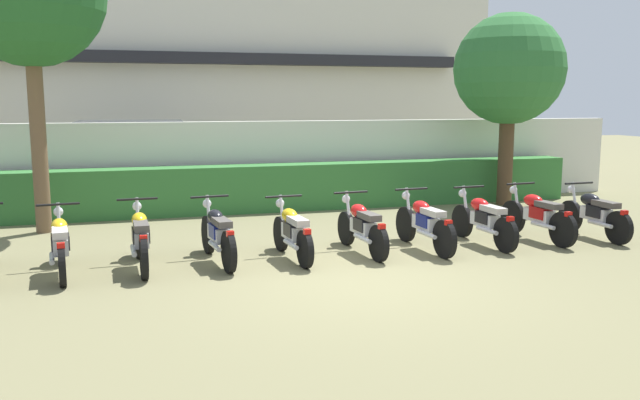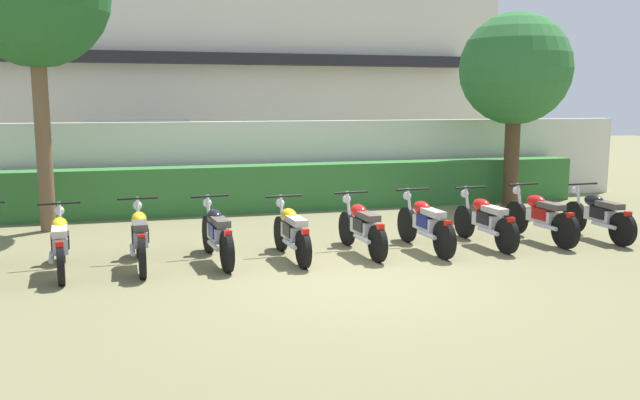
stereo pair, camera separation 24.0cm
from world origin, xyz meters
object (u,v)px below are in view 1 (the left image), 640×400
motorcycle_in_row_6 (424,223)px  motorcycle_in_row_9 (594,213)px  tree_far_side (509,70)px  motorcycle_in_row_3 (218,233)px  motorcycle_in_row_4 (292,231)px  motorcycle_in_row_7 (483,219)px  motorcycle_in_row_8 (537,215)px  motorcycle_in_row_2 (140,238)px  parked_car (137,156)px  motorcycle_in_row_1 (60,244)px  motorcycle_in_row_5 (362,226)px

motorcycle_in_row_6 → motorcycle_in_row_9: 3.31m
tree_far_side → motorcycle_in_row_3: 8.51m
motorcycle_in_row_4 → motorcycle_in_row_7: bearing=-92.7°
motorcycle_in_row_9 → tree_far_side: bearing=-9.6°
motorcycle_in_row_8 → motorcycle_in_row_2: bearing=85.3°
motorcycle_in_row_4 → motorcycle_in_row_9: size_ratio=0.98×
parked_car → motorcycle_in_row_4: parked_car is taller
tree_far_side → motorcycle_in_row_1: bearing=-158.3°
motorcycle_in_row_2 → motorcycle_in_row_3: (1.13, 0.03, -0.01)m
tree_far_side → motorcycle_in_row_6: bearing=-135.5°
motorcycle_in_row_7 → motorcycle_in_row_9: bearing=-94.8°
motorcycle_in_row_1 → motorcycle_in_row_2: motorcycle_in_row_2 is taller
motorcycle_in_row_2 → motorcycle_in_row_7: 5.62m
motorcycle_in_row_1 → motorcycle_in_row_2: (1.09, 0.05, 0.01)m
motorcycle_in_row_8 → motorcycle_in_row_5: bearing=85.7°
motorcycle_in_row_1 → motorcycle_in_row_4: bearing=-96.5°
motorcycle_in_row_5 → motorcycle_in_row_6: 1.07m
motorcycle_in_row_9 → motorcycle_in_row_2: bearing=87.8°
motorcycle_in_row_3 → motorcycle_in_row_7: (4.49, -0.02, -0.01)m
tree_far_side → motorcycle_in_row_5: 6.69m
tree_far_side → motorcycle_in_row_1: (-9.41, -3.75, -2.67)m
motorcycle_in_row_4 → motorcycle_in_row_8: (4.46, 0.14, 0.01)m
parked_car → tree_far_side: 9.76m
motorcycle_in_row_3 → motorcycle_in_row_6: (3.37, -0.09, 0.00)m
motorcycle_in_row_9 → motorcycle_in_row_8: bearing=82.2°
motorcycle_in_row_4 → motorcycle_in_row_5: bearing=-89.8°
motorcycle_in_row_2 → motorcycle_in_row_8: motorcycle_in_row_2 is taller
motorcycle_in_row_2 → motorcycle_in_row_8: size_ratio=1.01×
motorcycle_in_row_3 → motorcycle_in_row_9: size_ratio=1.06×
motorcycle_in_row_6 → motorcycle_in_row_7: (1.12, 0.07, -0.01)m
motorcycle_in_row_5 → motorcycle_in_row_7: size_ratio=0.97×
motorcycle_in_row_5 → motorcycle_in_row_9: bearing=-95.0°
motorcycle_in_row_8 → motorcycle_in_row_9: motorcycle_in_row_8 is taller
motorcycle_in_row_6 → motorcycle_in_row_7: 1.13m
motorcycle_in_row_6 → motorcycle_in_row_5: bearing=83.3°
motorcycle_in_row_5 → parked_car: bearing=17.0°
motorcycle_in_row_5 → motorcycle_in_row_6: bearing=-97.8°
motorcycle_in_row_4 → motorcycle_in_row_5: (1.17, 0.09, 0.00)m
parked_car → motorcycle_in_row_9: bearing=-46.0°
motorcycle_in_row_3 → motorcycle_in_row_2: bearing=85.5°
motorcycle_in_row_1 → motorcycle_in_row_4: 3.35m
parked_car → motorcycle_in_row_1: bearing=-95.9°
motorcycle_in_row_3 → motorcycle_in_row_8: (5.59, 0.03, 0.00)m
parked_car → motorcycle_in_row_4: (2.14, -8.60, -0.50)m
motorcycle_in_row_4 → parked_car: bearing=9.8°
motorcycle_in_row_4 → motorcycle_in_row_9: 5.55m
motorcycle_in_row_4 → motorcycle_in_row_8: bearing=-92.4°
tree_far_side → motorcycle_in_row_8: bearing=-113.8°
motorcycle_in_row_4 → motorcycle_in_row_6: size_ratio=0.92×
motorcycle_in_row_1 → motorcycle_in_row_5: (4.52, 0.05, -0.00)m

